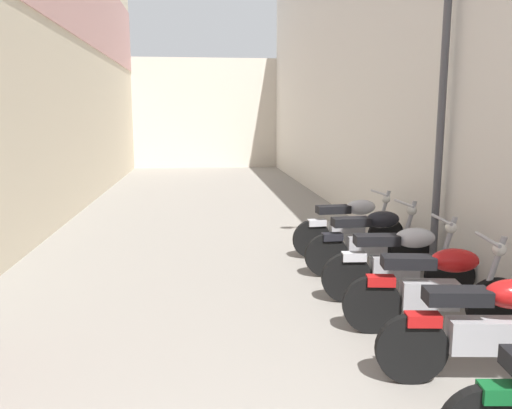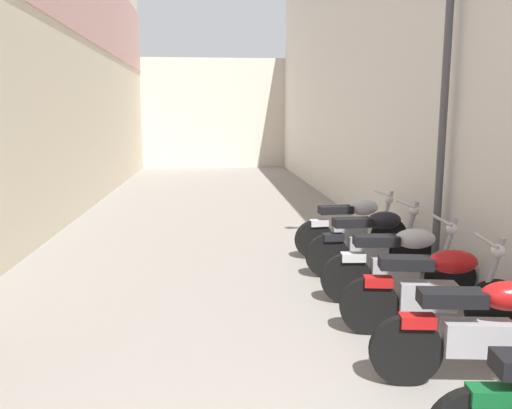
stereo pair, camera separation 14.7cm
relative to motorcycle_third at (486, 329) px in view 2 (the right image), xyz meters
name	(u,v)px [view 2 (the right image)]	position (x,y,z in m)	size (l,w,h in m)	color
ground_plane	(218,234)	(-2.11, 5.75, -0.50)	(37.67, 37.67, 0.00)	gray
building_left	(60,47)	(-5.35, 7.72, 3.13)	(0.45, 21.67, 7.18)	beige
building_right	(362,55)	(1.14, 7.75, 3.02)	(0.45, 21.67, 7.05)	beige
building_far_end	(214,114)	(-2.11, 19.59, 1.81)	(9.09, 2.00, 4.62)	beige
motorcycle_third	(486,329)	(0.00, 0.00, 0.00)	(1.85, 0.58, 1.04)	black
motorcycle_fourth	(434,288)	(0.00, 1.00, 0.00)	(1.84, 0.58, 1.04)	black
motorcycle_fifth	(400,262)	(0.00, 1.95, 0.00)	(1.85, 0.58, 1.04)	black
motorcycle_sixth	(372,240)	(0.00, 3.04, 0.00)	(1.85, 0.58, 1.04)	black
motorcycle_seventh	(353,225)	(0.00, 4.02, 0.00)	(1.85, 0.58, 1.04)	black
street_lamp	(440,58)	(0.71, 2.75, 2.42)	(0.79, 0.18, 5.04)	#47474C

